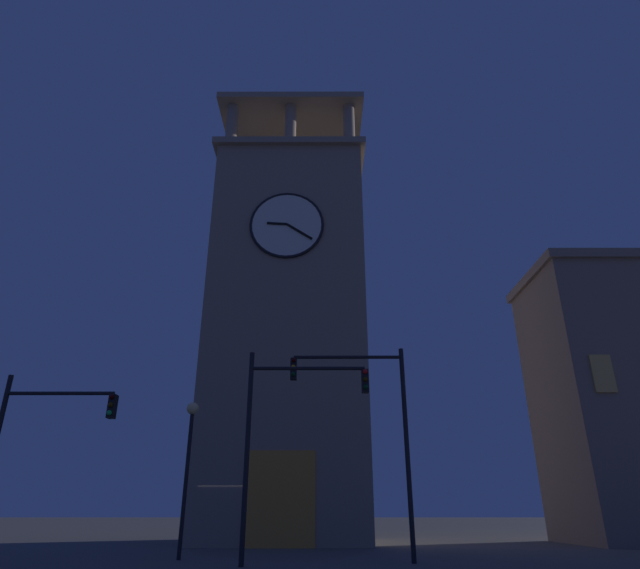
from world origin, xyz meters
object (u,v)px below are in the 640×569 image
clocktower (289,329)px  traffic_signal_far (35,436)px  traffic_signal_near (370,413)px  street_lamp (189,446)px  traffic_signal_mid (286,419)px

clocktower → traffic_signal_far: 15.85m
traffic_signal_near → street_lamp: 6.52m
traffic_signal_near → street_lamp: traffic_signal_near is taller
traffic_signal_far → street_lamp: traffic_signal_far is taller
street_lamp → traffic_signal_far: bearing=27.4°
traffic_signal_far → traffic_signal_near: bearing=-174.3°
traffic_signal_mid → street_lamp: size_ratio=1.24×
clocktower → traffic_signal_near: (-3.53, 10.93, -6.60)m
traffic_signal_near → clocktower: bearing=-72.1°
traffic_signal_far → street_lamp: bearing=-152.6°
traffic_signal_mid → street_lamp: traffic_signal_mid is taller
street_lamp → clocktower: bearing=-106.1°
street_lamp → traffic_signal_near: bearing=169.3°
clocktower → traffic_signal_near: size_ratio=4.18×
clocktower → traffic_signal_far: bearing=59.2°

